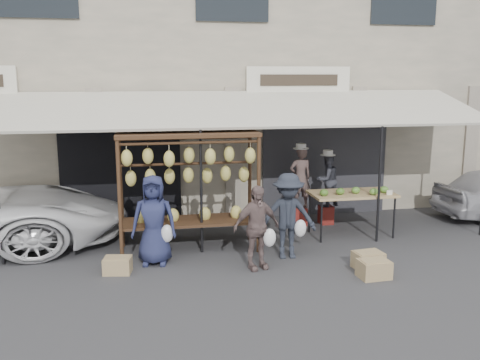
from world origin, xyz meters
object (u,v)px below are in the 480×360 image
(customer_left, at_px, (154,220))
(customer_mid, at_px, (256,227))
(customer_right, at_px, (288,216))
(produce_table, at_px, (353,195))
(vendor_left, at_px, (300,178))
(crate_near_a, at_px, (374,269))
(banana_rack, at_px, (189,169))
(crate_far, at_px, (118,265))
(vendor_right, at_px, (327,180))
(crate_near_b, at_px, (368,260))

(customer_left, bearing_deg, customer_mid, -9.99)
(customer_mid, distance_m, customer_right, 0.82)
(produce_table, height_order, vendor_left, vendor_left)
(vendor_left, bearing_deg, crate_near_a, 90.46)
(produce_table, bearing_deg, customer_right, -147.50)
(banana_rack, height_order, produce_table, banana_rack)
(customer_left, relative_size, crate_far, 3.54)
(vendor_right, relative_size, crate_far, 2.63)
(crate_near_b, bearing_deg, vendor_left, 97.32)
(customer_mid, xyz_separation_m, customer_right, (0.68, 0.44, 0.05))
(produce_table, height_order, customer_mid, customer_mid)
(produce_table, relative_size, vendor_left, 1.27)
(vendor_right, distance_m, customer_mid, 3.27)
(vendor_left, relative_size, customer_mid, 0.92)
(banana_rack, xyz_separation_m, crate_near_a, (2.82, -1.99, -1.42))
(crate_near_a, xyz_separation_m, crate_near_b, (0.09, 0.42, -0.00))
(banana_rack, bearing_deg, produce_table, 5.06)
(banana_rack, bearing_deg, crate_near_a, -35.23)
(banana_rack, bearing_deg, customer_left, -136.80)
(produce_table, bearing_deg, customer_mid, -147.31)
(customer_left, bearing_deg, crate_near_b, -6.03)
(produce_table, xyz_separation_m, crate_near_a, (-0.55, -2.29, -0.72))
(banana_rack, relative_size, vendor_left, 1.94)
(customer_right, relative_size, crate_far, 3.48)
(customer_left, bearing_deg, crate_near_a, -12.56)
(customer_left, height_order, customer_right, customer_left)
(banana_rack, height_order, customer_left, banana_rack)
(vendor_left, bearing_deg, produce_table, 126.67)
(vendor_left, xyz_separation_m, crate_near_b, (0.36, -2.81, -0.93))
(customer_right, bearing_deg, vendor_right, 58.78)
(vendor_left, height_order, vendor_right, vendor_left)
(produce_table, bearing_deg, crate_near_b, -103.84)
(customer_right, xyz_separation_m, crate_near_a, (1.12, -1.23, -0.63))
(vendor_right, xyz_separation_m, crate_near_b, (-0.26, -2.83, -0.85))
(customer_right, height_order, crate_near_b, customer_right)
(banana_rack, bearing_deg, vendor_left, 26.01)
(crate_far, bearing_deg, customer_left, 28.97)
(banana_rack, bearing_deg, crate_far, -142.99)
(vendor_left, xyz_separation_m, customer_mid, (-1.52, -2.45, -0.34))
(customer_mid, height_order, customer_right, customer_right)
(banana_rack, height_order, crate_near_a, banana_rack)
(produce_table, relative_size, customer_left, 1.08)
(customer_mid, distance_m, crate_near_a, 2.05)
(vendor_right, height_order, customer_left, same)
(customer_left, xyz_separation_m, crate_far, (-0.63, -0.35, -0.66))
(vendor_left, height_order, crate_near_a, vendor_left)
(banana_rack, bearing_deg, vendor_right, 21.67)
(customer_right, xyz_separation_m, crate_near_b, (1.20, -0.81, -0.63))
(produce_table, xyz_separation_m, crate_near_b, (-0.46, -1.87, -0.72))
(customer_left, xyz_separation_m, customer_right, (2.38, -0.13, -0.01))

